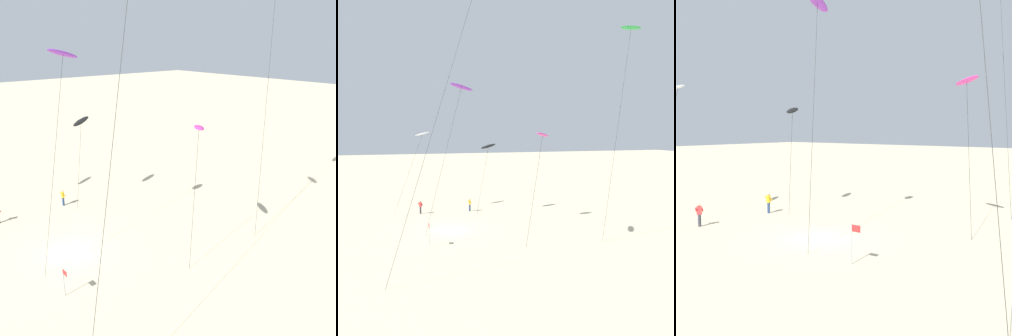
% 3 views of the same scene
% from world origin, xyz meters
% --- Properties ---
extents(ground_plane, '(260.00, 260.00, 0.00)m').
position_xyz_m(ground_plane, '(0.00, 0.00, 0.00)').
color(ground_plane, beige).
extents(kite_purple, '(3.62, 5.69, 15.59)m').
position_xyz_m(kite_purple, '(-1.18, 1.38, 14.95)').
color(kite_purple, purple).
rests_on(kite_purple, ground).
extents(kite_magenta, '(2.72, 3.25, 10.39)m').
position_xyz_m(kite_magenta, '(6.42, 7.61, 10.02)').
color(kite_magenta, '#D8339E').
rests_on(kite_magenta, ground).
extents(kite_black, '(2.08, 3.04, 8.88)m').
position_xyz_m(kite_black, '(-8.06, 6.01, 8.40)').
color(kite_black, black).
rests_on(kite_black, ground).
extents(kite_green, '(3.76, 5.98, 21.13)m').
position_xyz_m(kite_green, '(5.02, 17.62, 20.50)').
color(kite_green, green).
rests_on(kite_green, ground).
extents(kite_white, '(3.51, 4.99, 10.41)m').
position_xyz_m(kite_white, '(-12.13, -2.00, 9.90)').
color(kite_white, white).
rests_on(kite_white, ground).
extents(kite_flyer_nearest, '(0.57, 0.54, 1.67)m').
position_xyz_m(kite_flyer_nearest, '(-8.55, 3.61, 0.89)').
color(kite_flyer_nearest, navy).
rests_on(kite_flyer_nearest, ground).
extents(kite_flyer_middle, '(0.72, 0.73, 1.67)m').
position_xyz_m(kite_flyer_middle, '(-8.88, -2.64, 0.89)').
color(kite_flyer_middle, '#33333D').
rests_on(kite_flyer_middle, ground).
extents(marker_flag, '(0.57, 0.05, 2.10)m').
position_xyz_m(marker_flag, '(4.78, -2.74, 1.49)').
color(marker_flag, gray).
rests_on(marker_flag, ground).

